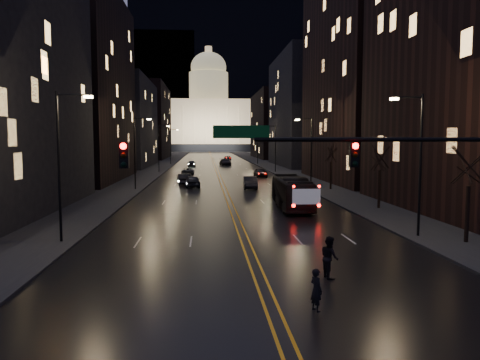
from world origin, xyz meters
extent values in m
plane|color=black|center=(0.00, 0.00, 0.00)|extent=(900.00, 900.00, 0.00)
cube|color=black|center=(0.00, 130.00, 0.01)|extent=(20.00, 320.00, 0.02)
cube|color=black|center=(-14.00, 130.00, 0.08)|extent=(8.00, 320.00, 0.16)
cube|color=black|center=(14.00, 130.00, 0.08)|extent=(8.00, 320.00, 0.16)
cube|color=orange|center=(0.00, 130.00, 0.03)|extent=(0.62, 320.00, 0.01)
cube|color=black|center=(-21.00, 54.00, 14.00)|extent=(12.00, 30.00, 28.00)
cube|color=black|center=(-21.00, 92.00, 10.00)|extent=(12.00, 34.00, 20.00)
cube|color=black|center=(-21.00, 140.00, 12.00)|extent=(12.00, 40.00, 24.00)
cube|color=black|center=(21.00, 50.00, 19.00)|extent=(12.00, 30.00, 38.00)
cube|color=black|center=(21.00, 92.00, 13.00)|extent=(12.00, 34.00, 26.00)
cube|color=black|center=(21.00, 140.00, 11.00)|extent=(12.00, 40.00, 22.00)
cube|color=black|center=(40.00, 380.00, 65.00)|extent=(520.00, 60.00, 130.00)
cube|color=black|center=(0.00, 250.00, 2.00)|extent=(90.00, 50.00, 4.00)
cube|color=#FBD491|center=(0.00, 250.00, 16.00)|extent=(80.00, 36.00, 24.00)
cylinder|color=beige|center=(0.00, 250.00, 36.00)|extent=(22.00, 22.00, 16.00)
ellipsoid|color=beige|center=(0.00, 250.00, 47.00)|extent=(20.00, 20.00, 17.00)
cylinder|color=#FBD491|center=(0.00, 250.00, 55.50)|extent=(4.00, 4.00, 6.00)
cylinder|color=black|center=(5.50, 0.00, 6.20)|extent=(12.00, 0.18, 0.18)
cube|color=black|center=(-5.50, 0.00, 5.60)|extent=(0.35, 0.30, 1.00)
cube|color=black|center=(3.50, 0.00, 5.60)|extent=(0.35, 0.30, 1.00)
sphere|color=#FF0705|center=(-5.50, -0.18, 5.95)|extent=(0.24, 0.24, 0.24)
sphere|color=#FF0705|center=(3.50, -0.18, 5.95)|extent=(0.24, 0.24, 0.24)
cube|color=#053F14|center=(-1.00, 0.00, 6.50)|extent=(2.20, 0.06, 0.50)
cylinder|color=black|center=(11.00, 10.00, 4.50)|extent=(0.16, 0.16, 9.00)
cylinder|color=black|center=(10.10, 10.00, 8.80)|extent=(1.80, 0.10, 0.10)
cube|color=#FFDC99|center=(9.20, 10.00, 8.70)|extent=(0.50, 0.25, 0.15)
cylinder|color=black|center=(-11.00, 10.00, 4.50)|extent=(0.16, 0.16, 9.00)
cylinder|color=black|center=(-10.10, 10.00, 8.80)|extent=(1.80, 0.10, 0.10)
cube|color=#FFDC99|center=(-9.20, 10.00, 8.70)|extent=(0.50, 0.25, 0.15)
cylinder|color=black|center=(11.00, 40.00, 4.50)|extent=(0.16, 0.16, 9.00)
cylinder|color=black|center=(10.10, 40.00, 8.80)|extent=(1.80, 0.10, 0.10)
cube|color=#FFDC99|center=(9.20, 40.00, 8.70)|extent=(0.50, 0.25, 0.15)
cylinder|color=black|center=(-11.00, 40.00, 4.50)|extent=(0.16, 0.16, 9.00)
cylinder|color=black|center=(-10.10, 40.00, 8.80)|extent=(1.80, 0.10, 0.10)
cube|color=#FFDC99|center=(-9.20, 40.00, 8.70)|extent=(0.50, 0.25, 0.15)
cylinder|color=black|center=(11.00, 70.00, 4.50)|extent=(0.16, 0.16, 9.00)
cylinder|color=black|center=(10.10, 70.00, 8.80)|extent=(1.80, 0.10, 0.10)
cube|color=#FFDC99|center=(9.20, 70.00, 8.70)|extent=(0.50, 0.25, 0.15)
cylinder|color=black|center=(-11.00, 70.00, 4.50)|extent=(0.16, 0.16, 9.00)
cylinder|color=black|center=(-10.10, 70.00, 8.80)|extent=(1.80, 0.10, 0.10)
cube|color=#FFDC99|center=(-9.20, 70.00, 8.70)|extent=(0.50, 0.25, 0.15)
cylinder|color=black|center=(11.00, 100.00, 4.50)|extent=(0.16, 0.16, 9.00)
cylinder|color=black|center=(10.10, 100.00, 8.80)|extent=(1.80, 0.10, 0.10)
cube|color=#FFDC99|center=(9.20, 100.00, 8.70)|extent=(0.50, 0.25, 0.15)
cylinder|color=black|center=(-11.00, 100.00, 4.50)|extent=(0.16, 0.16, 9.00)
cylinder|color=black|center=(-10.10, 100.00, 8.80)|extent=(1.80, 0.10, 0.10)
cube|color=#FFDC99|center=(-9.20, 100.00, 8.70)|extent=(0.50, 0.25, 0.15)
cylinder|color=black|center=(13.00, 8.00, 1.75)|extent=(0.24, 0.24, 3.50)
cylinder|color=black|center=(13.00, 22.00, 1.75)|extent=(0.24, 0.24, 3.50)
cylinder|color=black|center=(13.00, 38.00, 1.75)|extent=(0.24, 0.24, 3.50)
imported|color=black|center=(5.42, 23.30, 1.46)|extent=(2.80, 10.54, 2.91)
imported|color=black|center=(-4.04, 42.78, 0.80)|extent=(2.28, 4.85, 1.61)
imported|color=black|center=(-5.33, 46.48, 0.76)|extent=(2.15, 4.80, 1.53)
imported|color=black|center=(-5.43, 64.93, 0.64)|extent=(2.22, 4.67, 1.29)
imported|color=black|center=(-5.52, 90.54, 0.67)|extent=(2.14, 4.70, 1.33)
imported|color=black|center=(3.31, 40.48, 0.78)|extent=(1.85, 4.78, 1.55)
imported|color=black|center=(6.77, 58.60, 0.78)|extent=(2.05, 4.64, 1.55)
imported|color=black|center=(2.50, 94.62, 0.81)|extent=(3.00, 5.86, 1.63)
imported|color=black|center=(4.67, 126.72, 0.64)|extent=(2.25, 4.68, 1.29)
imported|color=black|center=(1.56, -2.00, 0.79)|extent=(0.58, 0.68, 1.58)
imported|color=black|center=(3.13, 2.00, 0.95)|extent=(0.63, 0.98, 1.89)
camera|label=1|loc=(-2.42, -18.19, 6.19)|focal=35.00mm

